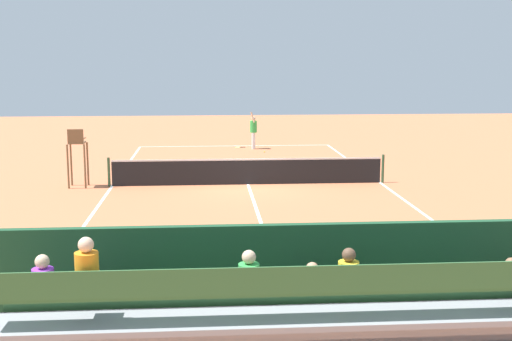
{
  "coord_description": "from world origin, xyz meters",
  "views": [
    {
      "loc": [
        1.55,
        24.66,
        4.71
      ],
      "look_at": [
        0.0,
        4.0,
        1.2
      ],
      "focal_mm": 47.4,
      "sensor_mm": 36.0,
      "label": 1
    }
  ],
  "objects": [
    {
      "name": "tennis_net",
      "position": [
        0.0,
        0.0,
        0.5
      ],
      "size": [
        10.3,
        0.1,
        1.07
      ],
      "color": "black",
      "rests_on": "ground"
    },
    {
      "name": "umpire_chair",
      "position": [
        6.2,
        0.06,
        1.31
      ],
      "size": [
        0.67,
        0.67,
        2.14
      ],
      "color": "brown",
      "rests_on": "ground"
    },
    {
      "name": "bleacher_stand",
      "position": [
        -0.04,
        15.37,
        0.97
      ],
      "size": [
        9.06,
        2.4,
        2.48
      ],
      "color": "#9EA0A5",
      "rests_on": "ground"
    },
    {
      "name": "equipment_bag",
      "position": [
        -1.39,
        13.4,
        0.18
      ],
      "size": [
        0.9,
        0.36,
        0.36
      ],
      "primitive_type": "cube",
      "color": "black",
      "rests_on": "ground"
    },
    {
      "name": "backdrop_wall",
      "position": [
        0.0,
        14.0,
        1.0
      ],
      "size": [
        18.0,
        0.16,
        2.0
      ],
      "primitive_type": "cube",
      "color": "#1E4C2D",
      "rests_on": "ground"
    },
    {
      "name": "tennis_player",
      "position": [
        -0.9,
        -9.79,
        1.02
      ],
      "size": [
        0.44,
        0.56,
        1.93
      ],
      "color": "white",
      "rests_on": "ground"
    },
    {
      "name": "court_line_markings",
      "position": [
        0.0,
        -0.04,
        0.0
      ],
      "size": [
        10.1,
        22.2,
        0.01
      ],
      "color": "white",
      "rests_on": "ground"
    },
    {
      "name": "tennis_racket",
      "position": [
        -0.14,
        -10.33,
        0.01
      ],
      "size": [
        0.57,
        0.32,
        0.03
      ],
      "color": "black",
      "rests_on": "ground"
    },
    {
      "name": "ground_plane",
      "position": [
        0.0,
        0.0,
        0.0
      ],
      "size": [
        60.0,
        60.0,
        0.0
      ],
      "primitive_type": "plane",
      "color": "#CC7047"
    },
    {
      "name": "tennis_ball_near",
      "position": [
        -1.36,
        -8.42,
        0.03
      ],
      "size": [
        0.07,
        0.07,
        0.07
      ],
      "primitive_type": "sphere",
      "color": "#CCDB33",
      "rests_on": "ground"
    },
    {
      "name": "courtside_bench",
      "position": [
        -2.95,
        13.27,
        0.56
      ],
      "size": [
        1.8,
        0.4,
        0.93
      ],
      "color": "#234C2D",
      "rests_on": "ground"
    }
  ]
}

